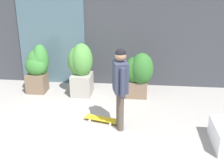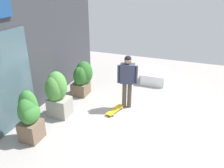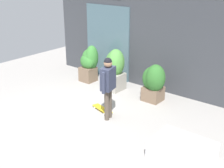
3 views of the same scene
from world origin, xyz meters
TOP-DOWN VIEW (x-y plane):
  - ground_plane at (0.00, 0.00)m, footprint 12.00×12.00m
  - building_facade at (-0.07, 3.31)m, footprint 7.28×0.31m
  - skateboarder at (0.77, 0.59)m, footprint 0.35×0.60m
  - skateboard at (0.35, 0.83)m, footprint 0.78×0.39m
  - planter_box_left at (1.09, 2.30)m, footprint 0.73×0.65m
  - planter_box_right at (-1.58, 2.40)m, footprint 0.60×0.57m
  - planter_box_mid at (-0.40, 2.35)m, footprint 0.66×0.63m

SIDE VIEW (x-z plane):
  - ground_plane at x=0.00m, z-range 0.00..0.00m
  - skateboard at x=0.35m, z-range 0.02..0.10m
  - planter_box_left at x=1.09m, z-range 0.06..1.24m
  - planter_box_right at x=-1.58m, z-range 0.05..1.35m
  - planter_box_mid at x=-0.40m, z-range 0.07..1.45m
  - skateboarder at x=0.77m, z-range 0.19..1.89m
  - building_facade at x=-0.07m, z-range -0.01..3.58m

